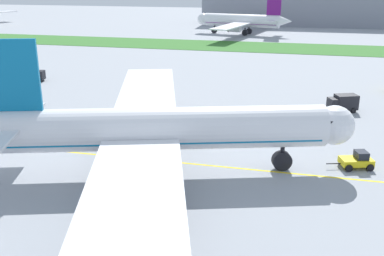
% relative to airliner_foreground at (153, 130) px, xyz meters
% --- Properties ---
extents(ground_plane, '(600.00, 600.00, 0.00)m').
position_rel_airliner_foreground_xyz_m(ground_plane, '(-3.66, 0.84, -5.41)').
color(ground_plane, '#9399A0').
rests_on(ground_plane, ground).
extents(apron_taxi_line, '(280.00, 0.36, 0.01)m').
position_rel_airliner_foreground_xyz_m(apron_taxi_line, '(-3.66, 3.69, -5.41)').
color(apron_taxi_line, yellow).
rests_on(apron_taxi_line, ground).
extents(grass_median_strip, '(320.00, 24.00, 0.10)m').
position_rel_airliner_foreground_xyz_m(grass_median_strip, '(-3.66, 104.30, -5.36)').
color(grass_median_strip, '#38722D').
rests_on(grass_median_strip, ground).
extents(airliner_foreground, '(46.04, 73.93, 15.93)m').
position_rel_airliner_foreground_xyz_m(airliner_foreground, '(0.00, 0.00, 0.00)').
color(airliner_foreground, white).
rests_on(airliner_foreground, ground).
extents(pushback_tug, '(5.66, 3.48, 2.13)m').
position_rel_airliner_foreground_xyz_m(pushback_tug, '(23.63, 7.30, -4.44)').
color(pushback_tug, yellow).
rests_on(pushback_tug, ground).
extents(ground_crew_wingwalker_port, '(0.47, 0.44, 1.58)m').
position_rel_airliner_foreground_xyz_m(ground_crew_wingwalker_port, '(1.82, 3.74, -4.45)').
color(ground_crew_wingwalker_port, black).
rests_on(ground_crew_wingwalker_port, ground).
extents(service_truck_baggage_loader, '(5.40, 4.07, 2.97)m').
position_rel_airliner_foreground_xyz_m(service_truck_baggage_loader, '(23.78, 32.10, -3.80)').
color(service_truck_baggage_loader, black).
rests_on(service_truck_baggage_loader, ground).
extents(service_truck_fuel_bowser, '(5.98, 3.42, 3.08)m').
position_rel_airliner_foreground_xyz_m(service_truck_fuel_bowser, '(-42.14, 40.53, -3.75)').
color(service_truck_fuel_bowser, black).
rests_on(service_truck_fuel_bowser, ground).
extents(parked_airliner_far_centre, '(39.45, 60.95, 16.12)m').
position_rel_airliner_foreground_xyz_m(parked_airliner_far_centre, '(-7.36, 137.22, 0.05)').
color(parked_airliner_far_centre, white).
rests_on(parked_airliner_far_centre, ground).
extents(terminal_building, '(113.34, 20.00, 18.00)m').
position_rel_airliner_foreground_xyz_m(terminal_building, '(24.89, 181.21, 3.59)').
color(terminal_building, gray).
rests_on(terminal_building, ground).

